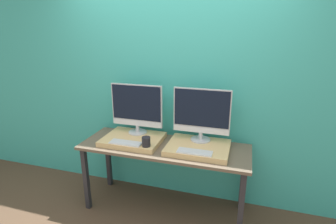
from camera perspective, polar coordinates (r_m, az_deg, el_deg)
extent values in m
cube|color=teal|center=(2.91, 1.36, 5.34)|extent=(8.00, 0.04, 2.60)
cube|color=brown|center=(2.75, -0.85, -7.65)|extent=(1.75, 0.61, 0.03)
cube|color=#232328|center=(3.07, -17.40, -13.72)|extent=(0.05, 0.05, 0.73)
cube|color=#232328|center=(2.63, 15.63, -19.33)|extent=(0.05, 0.05, 0.73)
cube|color=#232328|center=(3.42, -12.83, -9.88)|extent=(0.05, 0.05, 0.73)
cube|color=#232328|center=(3.03, 15.96, -13.92)|extent=(0.05, 0.05, 0.73)
cube|color=tan|center=(2.85, -7.62, -5.89)|extent=(0.61, 0.49, 0.05)
cylinder|color=#B2B2B7|center=(2.95, -6.60, -4.36)|extent=(0.20, 0.20, 0.01)
cylinder|color=#B2B2B7|center=(2.94, -6.63, -3.59)|extent=(0.04, 0.04, 0.07)
cube|color=#B2B2B7|center=(2.85, -6.82, 1.44)|extent=(0.58, 0.02, 0.46)
cube|color=black|center=(2.83, -6.95, 1.94)|extent=(0.55, 0.00, 0.38)
cube|color=silver|center=(2.90, -6.79, -2.47)|extent=(0.57, 0.00, 0.06)
cube|color=silver|center=(2.70, -9.18, -6.65)|extent=(0.33, 0.12, 0.01)
cube|color=#B2B2B7|center=(2.70, -9.19, -6.50)|extent=(0.32, 0.11, 0.00)
cylinder|color=black|center=(2.60, -4.79, -6.45)|extent=(0.08, 0.08, 0.10)
cube|color=tan|center=(2.66, 6.54, -7.68)|extent=(0.61, 0.49, 0.05)
cylinder|color=#B2B2B7|center=(2.76, 7.08, -5.95)|extent=(0.20, 0.20, 0.01)
cylinder|color=#B2B2B7|center=(2.75, 7.11, -5.14)|extent=(0.04, 0.04, 0.07)
cube|color=#B2B2B7|center=(2.66, 7.32, 0.20)|extent=(0.58, 0.02, 0.46)
cube|color=black|center=(2.63, 7.30, 0.74)|extent=(0.55, 0.00, 0.38)
cube|color=silver|center=(2.71, 7.11, -3.96)|extent=(0.57, 0.00, 0.06)
cube|color=silver|center=(2.49, 5.81, -8.65)|extent=(0.33, 0.12, 0.01)
cube|color=#B2B2B7|center=(2.49, 5.82, -8.50)|extent=(0.32, 0.11, 0.00)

